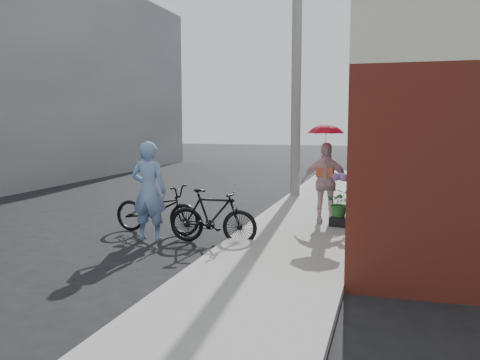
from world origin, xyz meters
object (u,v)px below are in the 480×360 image
at_px(officer, 149,191).
at_px(bike_left, 157,209).
at_px(kimono_woman, 325,183).
at_px(utility_pole, 296,79).
at_px(bike_right, 213,217).
at_px(planter, 340,221).

bearing_deg(officer, bike_left, -78.39).
distance_m(officer, kimono_woman, 3.75).
bearing_deg(utility_pole, bike_right, -94.89).
xyz_separation_m(bike_left, kimono_woman, (3.21, 1.53, 0.48)).
distance_m(utility_pole, officer, 6.70).
bearing_deg(bike_right, planter, -53.21).
bearing_deg(bike_right, officer, 93.45).
height_order(bike_right, planter, bike_right).
distance_m(kimono_woman, planter, 0.90).
relative_size(bike_left, kimono_woman, 1.11).
height_order(bike_left, planter, bike_left).
relative_size(utility_pole, bike_left, 3.67).
bearing_deg(kimono_woman, bike_left, -165.60).
relative_size(utility_pole, kimono_woman, 4.09).
relative_size(kimono_woman, planter, 4.83).
xyz_separation_m(officer, bike_right, (1.25, 0.10, -0.44)).
bearing_deg(officer, bike_right, -176.11).
xyz_separation_m(utility_pole, bike_left, (-1.89, -5.33, -3.00)).
bearing_deg(utility_pole, officer, -106.40).
bearing_deg(officer, utility_pole, -107.26).
xyz_separation_m(bike_right, planter, (2.19, 1.71, -0.30)).
bearing_deg(planter, bike_right, -141.91).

